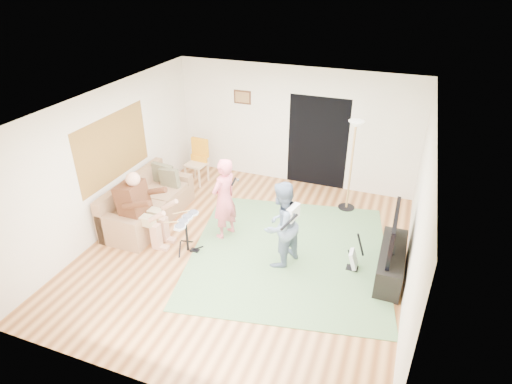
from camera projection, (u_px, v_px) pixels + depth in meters
floor at (246, 251)px, 7.77m from camera, size 6.00×6.00×0.00m
walls at (245, 185)px, 7.12m from camera, size 5.50×6.00×2.70m
ceiling at (244, 107)px, 6.47m from camera, size 6.00×6.00×0.00m
window_blinds at (113, 147)px, 8.03m from camera, size 0.00×2.05×2.05m
doorway at (317, 143)px, 9.55m from camera, size 2.10×0.00×2.10m
picture_frame at (242, 97)px, 9.70m from camera, size 0.42×0.03×0.32m
area_rug at (289, 253)px, 7.71m from camera, size 4.03×4.12×0.02m
sofa at (145, 206)px, 8.59m from camera, size 0.88×2.15×0.87m
drummer at (144, 216)px, 7.80m from camera, size 0.91×0.51×1.40m
drum_kit at (187, 236)px, 7.65m from camera, size 0.38×0.67×0.69m
singer at (224, 199)px, 7.83m from camera, size 0.54×0.67×1.60m
microphone at (234, 182)px, 7.58m from camera, size 0.06×0.06×0.24m
guitarist at (281, 225)px, 7.11m from camera, size 0.82×0.92×1.55m
guitar_held at (293, 213)px, 6.92m from camera, size 0.24×0.61×0.26m
guitar_spare at (354, 259)px, 7.22m from camera, size 0.26×0.24×0.73m
torchiere_lamp at (353, 150)px, 8.45m from camera, size 0.35×0.35×1.94m
dining_chair at (197, 167)px, 10.00m from camera, size 0.48×0.50×1.04m
tv_cabinet at (391, 263)px, 7.07m from camera, size 0.40×1.40×0.50m
television at (393, 232)px, 6.80m from camera, size 0.06×1.17×0.68m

